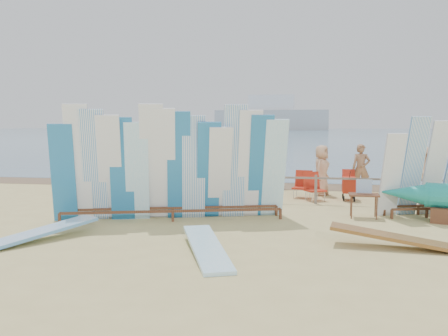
% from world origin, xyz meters
% --- Properties ---
extents(ground, '(160.00, 160.00, 0.00)m').
position_xyz_m(ground, '(0.00, 0.00, 0.00)').
color(ground, tan).
rests_on(ground, ground).
extents(ocean, '(320.00, 240.00, 0.02)m').
position_xyz_m(ocean, '(0.00, 128.00, 0.00)').
color(ocean, slate).
rests_on(ocean, ground).
extents(wet_sand_strip, '(40.00, 2.60, 0.01)m').
position_xyz_m(wet_sand_strip, '(0.00, 7.20, 0.00)').
color(wet_sand_strip, brown).
rests_on(wet_sand_strip, ground).
extents(distant_ship, '(45.00, 8.00, 14.00)m').
position_xyz_m(distant_ship, '(-12.00, 180.00, 5.31)').
color(distant_ship, '#999EA3').
rests_on(distant_ship, ocean).
extents(fence, '(12.08, 0.08, 0.90)m').
position_xyz_m(fence, '(0.00, 3.00, 0.63)').
color(fence, '#766759').
rests_on(fence, ground).
extents(main_surfboard_rack, '(5.91, 2.29, 2.96)m').
position_xyz_m(main_surfboard_rack, '(-1.69, -0.15, 1.34)').
color(main_surfboard_rack, brown).
rests_on(main_surfboard_rack, ground).
extents(side_surfboard_rack, '(2.45, 1.34, 2.67)m').
position_xyz_m(side_surfboard_rack, '(4.80, 1.44, 1.21)').
color(side_surfboard_rack, brown).
rests_on(side_surfboard_rack, ground).
extents(vendor_table, '(0.79, 0.57, 1.02)m').
position_xyz_m(vendor_table, '(3.20, 0.97, 0.34)').
color(vendor_table, brown).
rests_on(vendor_table, ground).
extents(flat_board_e, '(1.87, 2.60, 0.35)m').
position_xyz_m(flat_board_e, '(-3.90, -2.83, 0.00)').
color(flat_board_e, white).
rests_on(flat_board_e, ground).
extents(flat_board_c, '(2.74, 0.93, 0.41)m').
position_xyz_m(flat_board_c, '(3.53, -2.13, 0.00)').
color(flat_board_c, brown).
rests_on(flat_board_c, ground).
extents(flat_board_a, '(1.50, 2.72, 0.27)m').
position_xyz_m(flat_board_a, '(-0.16, -3.18, 0.00)').
color(flat_board_a, '#97D5F2').
rests_on(flat_board_a, ground).
extents(beach_chair_left, '(0.69, 0.71, 0.91)m').
position_xyz_m(beach_chair_left, '(1.58, 4.15, 0.27)').
color(beach_chair_left, '#AF2512').
rests_on(beach_chair_left, ground).
extents(beach_chair_right, '(0.80, 0.81, 0.91)m').
position_xyz_m(beach_chair_right, '(1.97, 3.61, 0.27)').
color(beach_chair_right, '#AF2512').
rests_on(beach_chair_right, ground).
extents(stroller, '(0.51, 0.73, 0.98)m').
position_xyz_m(stroller, '(3.07, 3.93, 0.39)').
color(stroller, '#AF2512').
rests_on(stroller, ground).
extents(beachgoer_extra_1, '(0.95, 0.48, 1.57)m').
position_xyz_m(beachgoer_extra_1, '(-7.76, 6.02, 0.79)').
color(beachgoer_extra_1, '#8C6042').
rests_on(beachgoer_extra_1, ground).
extents(beachgoer_9, '(0.98, 1.15, 1.69)m').
position_xyz_m(beachgoer_9, '(5.78, 5.77, 0.84)').
color(beachgoer_9, tan).
rests_on(beachgoer_9, ground).
extents(beachgoer_2, '(0.63, 0.98, 1.86)m').
position_xyz_m(beachgoer_2, '(-1.59, 4.54, 0.93)').
color(beachgoer_2, beige).
rests_on(beachgoer_2, ground).
extents(beachgoer_11, '(1.39, 1.50, 1.67)m').
position_xyz_m(beachgoer_11, '(-4.95, 7.02, 0.83)').
color(beachgoer_11, beige).
rests_on(beachgoer_11, ground).
extents(beachgoer_5, '(1.65, 0.54, 1.77)m').
position_xyz_m(beachgoer_5, '(-0.00, 6.12, 0.89)').
color(beachgoer_5, beige).
rests_on(beachgoer_5, ground).
extents(beachgoer_7, '(0.64, 0.36, 1.75)m').
position_xyz_m(beachgoer_7, '(3.65, 5.72, 0.87)').
color(beachgoer_7, '#8C6042').
rests_on(beachgoer_7, ground).
extents(beachgoer_4, '(1.04, 0.79, 1.63)m').
position_xyz_m(beachgoer_4, '(0.01, 4.77, 0.81)').
color(beachgoer_4, '#8C6042').
rests_on(beachgoer_4, ground).
extents(beachgoer_1, '(0.77, 0.62, 1.86)m').
position_xyz_m(beachgoer_1, '(-3.89, 5.26, 0.93)').
color(beachgoer_1, '#8C6042').
rests_on(beachgoer_1, ground).
extents(beachgoer_6, '(0.67, 0.94, 1.74)m').
position_xyz_m(beachgoer_6, '(2.22, 4.86, 0.87)').
color(beachgoer_6, tan).
rests_on(beachgoer_6, ground).
extents(beachgoer_3, '(0.68, 1.13, 1.64)m').
position_xyz_m(beachgoer_3, '(-2.78, 6.78, 0.82)').
color(beachgoer_3, tan).
rests_on(beachgoer_3, ground).
extents(beachgoer_8, '(0.64, 0.86, 1.61)m').
position_xyz_m(beachgoer_8, '(5.50, 4.82, 0.80)').
color(beachgoer_8, beige).
rests_on(beachgoer_8, ground).
extents(beachgoer_0, '(0.80, 1.00, 1.85)m').
position_xyz_m(beachgoer_0, '(-5.09, 5.15, 0.93)').
color(beachgoer_0, tan).
rests_on(beachgoer_0, ground).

